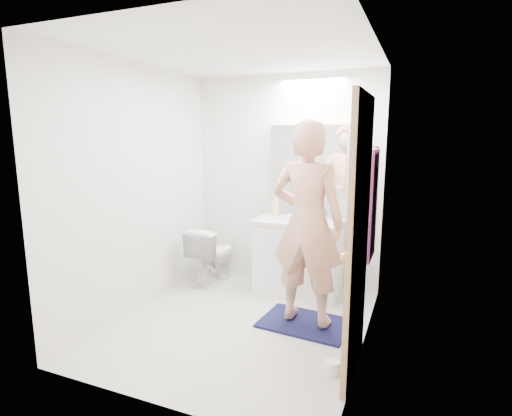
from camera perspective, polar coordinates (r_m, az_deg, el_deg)
The scene contains 23 objects.
floor at distance 3.88m, azimuth -2.18°, elevation -16.03°, with size 2.50×2.50×0.00m, color silver.
ceiling at distance 3.54m, azimuth -2.47°, elevation 21.36°, with size 2.50×2.50×0.00m, color white.
wall_back at distance 4.67m, azimuth 4.15°, elevation 3.88°, with size 2.50×2.50×0.00m, color white.
wall_front at distance 2.46m, azimuth -14.65°, elevation -2.24°, with size 2.50×2.50×0.00m, color white.
wall_left at distance 4.10m, azimuth -16.44°, elevation 2.59°, with size 2.50×2.50×0.00m, color white.
wall_right at distance 3.22m, azimuth 15.77°, elevation 0.62°, with size 2.50×2.50×0.00m, color white.
vanity_cabinet at distance 4.49m, azimuth 6.11°, elevation -6.99°, with size 0.90×0.55×0.78m, color white.
countertop at distance 4.39m, azimuth 6.21°, elevation -1.87°, with size 0.95×0.58×0.04m, color silver.
sink_basin at distance 4.41m, azimuth 6.33°, elevation -1.35°, with size 0.36×0.36×0.03m, color white.
faucet at distance 4.57m, azimuth 7.02°, elevation -0.11°, with size 0.02×0.02×0.16m, color #B7B8BC.
medicine_cabinet at distance 4.49m, azimuth 7.55°, elevation 7.40°, with size 0.88×0.14×0.70m, color white.
mirror_panel at distance 4.41m, azimuth 7.30°, elevation 7.36°, with size 0.84×0.01×0.66m, color silver.
toilet at distance 4.78m, azimuth -6.21°, elevation -6.56°, with size 0.38×0.66×0.68m, color white.
bath_rug at distance 3.87m, azimuth 7.00°, elevation -15.94°, with size 0.80×0.55×0.02m, color #141640.
person at distance 3.56m, azimuth 7.33°, elevation -2.23°, with size 0.66×0.43×1.81m, color tan.
door at distance 2.92m, azimuth 14.35°, elevation -4.29°, with size 0.04×0.80×2.00m, color tan.
door_knob at distance 2.65m, azimuth 12.49°, elevation -6.80°, with size 0.06×0.06×0.06m, color gold.
towel at distance 3.78m, azimuth 16.38°, elevation 0.43°, with size 0.02×0.42×1.00m, color #14133E.
towel_hook at distance 3.73m, azimuth 16.58°, elevation 8.35°, with size 0.02×0.02×0.07m, color silver.
soap_bottle_a at distance 4.60m, azimuth 2.79°, elevation 0.55°, with size 0.09×0.09×0.24m, color #F0E59B.
soap_bottle_b at distance 4.57m, azimuth 5.22°, elevation 0.13°, with size 0.09×0.09×0.19m, color #538BB3.
toothbrush_cup at distance 4.47m, azimuth 9.43°, elevation -0.84°, with size 0.10×0.10×0.09m, color #3952AB.
toilet_paper_roll at distance 3.20m, azimuth 10.79°, elevation -21.37°, with size 0.11×0.11×0.10m, color white.
Camera 1 is at (1.46, -3.15, 1.72)m, focal length 28.13 mm.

